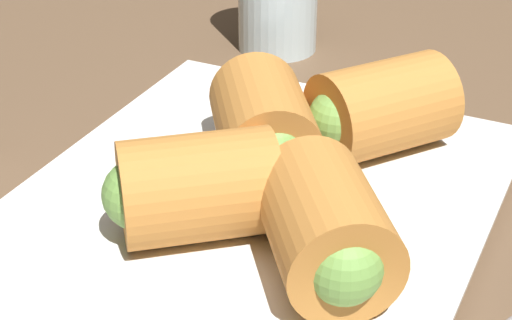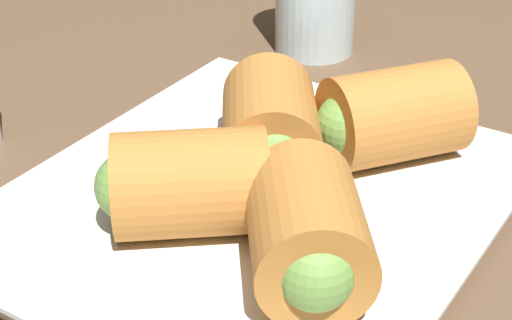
# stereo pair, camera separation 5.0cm
# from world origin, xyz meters

# --- Properties ---
(table_surface) EXTENTS (1.80, 1.40, 0.02)m
(table_surface) POSITION_xyz_m (0.00, 0.00, 0.01)
(table_surface) COLOR brown
(table_surface) RESTS_ON ground
(serving_plate) EXTENTS (0.30, 0.26, 0.01)m
(serving_plate) POSITION_xyz_m (-0.03, -0.02, 0.03)
(serving_plate) COLOR silver
(serving_plate) RESTS_ON table_surface
(roll_front_left) EXTENTS (0.10, 0.09, 0.06)m
(roll_front_left) POSITION_xyz_m (0.05, -0.06, 0.06)
(roll_front_left) COLOR #B77533
(roll_front_left) RESTS_ON serving_plate
(roll_front_right) EXTENTS (0.09, 0.10, 0.06)m
(roll_front_right) POSITION_xyz_m (-0.08, -0.01, 0.06)
(roll_front_right) COLOR #B77533
(roll_front_right) RESTS_ON serving_plate
(roll_back_left) EXTENTS (0.10, 0.09, 0.06)m
(roll_back_left) POSITION_xyz_m (-0.09, -0.08, 0.06)
(roll_back_left) COLOR #B77533
(roll_back_left) RESTS_ON serving_plate
(roll_back_right) EXTENTS (0.10, 0.09, 0.06)m
(roll_back_right) POSITION_xyz_m (-0.00, -0.01, 0.06)
(roll_back_right) COLOR #B77533
(roll_back_right) RESTS_ON serving_plate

